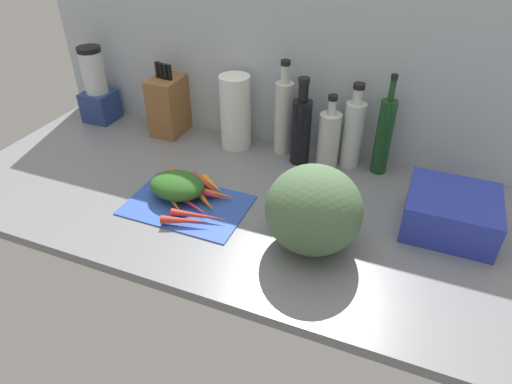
# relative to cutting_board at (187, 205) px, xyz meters

# --- Properties ---
(ground_plane) EXTENTS (1.70, 0.80, 0.03)m
(ground_plane) POSITION_rel_cutting_board_xyz_m (0.07, 0.10, -0.02)
(ground_plane) COLOR slate
(wall_back) EXTENTS (1.70, 0.03, 0.60)m
(wall_back) POSITION_rel_cutting_board_xyz_m (0.07, 0.49, 0.30)
(wall_back) COLOR #ADB7C1
(wall_back) RESTS_ON ground_plane
(cutting_board) EXTENTS (0.36, 0.24, 0.01)m
(cutting_board) POSITION_rel_cutting_board_xyz_m (0.00, 0.00, 0.00)
(cutting_board) COLOR #2D51B7
(cutting_board) RESTS_ON ground_plane
(carrot_0) EXTENTS (0.11, 0.09, 0.02)m
(carrot_0) POSITION_rel_cutting_board_xyz_m (0.05, 0.02, 0.02)
(carrot_0) COLOR orange
(carrot_0) RESTS_ON cutting_board
(carrot_1) EXTENTS (0.16, 0.05, 0.02)m
(carrot_1) POSITION_rel_cutting_board_xyz_m (0.07, -0.05, 0.01)
(carrot_1) COLOR red
(carrot_1) RESTS_ON cutting_board
(carrot_2) EXTENTS (0.14, 0.12, 0.02)m
(carrot_2) POSITION_rel_cutting_board_xyz_m (-0.05, -0.01, 0.02)
(carrot_2) COLOR orange
(carrot_2) RESTS_ON cutting_board
(carrot_3) EXTENTS (0.17, 0.04, 0.03)m
(carrot_3) POSITION_rel_cutting_board_xyz_m (0.03, 0.05, 0.02)
(carrot_3) COLOR #B2264C
(carrot_3) RESTS_ON cutting_board
(carrot_4) EXTENTS (0.13, 0.04, 0.03)m
(carrot_4) POSITION_rel_cutting_board_xyz_m (0.06, 0.06, 0.02)
(carrot_4) COLOR orange
(carrot_4) RESTS_ON cutting_board
(carrot_5) EXTENTS (0.10, 0.08, 0.03)m
(carrot_5) POSITION_rel_cutting_board_xyz_m (0.03, 0.10, 0.02)
(carrot_5) COLOR orange
(carrot_5) RESTS_ON cutting_board
(carrot_6) EXTENTS (0.14, 0.06, 0.02)m
(carrot_6) POSITION_rel_cutting_board_xyz_m (0.04, -0.09, 0.02)
(carrot_6) COLOR red
(carrot_6) RESTS_ON cutting_board
(carrot_7) EXTENTS (0.15, 0.08, 0.02)m
(carrot_7) POSITION_rel_cutting_board_xyz_m (0.01, -0.01, 0.01)
(carrot_7) COLOR #B2264C
(carrot_7) RESTS_ON cutting_board
(carrot_8) EXTENTS (0.15, 0.10, 0.03)m
(carrot_8) POSITION_rel_cutting_board_xyz_m (0.02, 0.09, 0.02)
(carrot_8) COLOR red
(carrot_8) RESTS_ON cutting_board
(carrot_9) EXTENTS (0.09, 0.09, 0.02)m
(carrot_9) POSITION_rel_cutting_board_xyz_m (-0.09, 0.10, 0.01)
(carrot_9) COLOR orange
(carrot_9) RESTS_ON cutting_board
(carrot_greens_pile) EXTENTS (0.17, 0.13, 0.07)m
(carrot_greens_pile) POSITION_rel_cutting_board_xyz_m (-0.05, 0.03, 0.04)
(carrot_greens_pile) COLOR #2D6023
(carrot_greens_pile) RESTS_ON cutting_board
(winter_squash) EXTENTS (0.25, 0.24, 0.23)m
(winter_squash) POSITION_rel_cutting_board_xyz_m (0.39, -0.03, 0.11)
(winter_squash) COLOR #4C6B47
(winter_squash) RESTS_ON ground_plane
(knife_block) EXTENTS (0.10, 0.16, 0.27)m
(knife_block) POSITION_rel_cutting_board_xyz_m (-0.29, 0.41, 0.11)
(knife_block) COLOR brown
(knife_block) RESTS_ON ground_plane
(blender_appliance) EXTENTS (0.12, 0.12, 0.29)m
(blender_appliance) POSITION_rel_cutting_board_xyz_m (-0.61, 0.39, 0.12)
(blender_appliance) COLOR navy
(blender_appliance) RESTS_ON ground_plane
(paper_towel_roll) EXTENTS (0.11, 0.11, 0.26)m
(paper_towel_roll) POSITION_rel_cutting_board_xyz_m (-0.02, 0.40, 0.13)
(paper_towel_roll) COLOR white
(paper_towel_roll) RESTS_ON ground_plane
(bottle_0) EXTENTS (0.06, 0.06, 0.33)m
(bottle_0) POSITION_rel_cutting_board_xyz_m (0.15, 0.42, 0.13)
(bottle_0) COLOR silver
(bottle_0) RESTS_ON ground_plane
(bottle_1) EXTENTS (0.07, 0.07, 0.30)m
(bottle_1) POSITION_rel_cutting_board_xyz_m (0.23, 0.37, 0.12)
(bottle_1) COLOR black
(bottle_1) RESTS_ON ground_plane
(bottle_2) EXTENTS (0.07, 0.07, 0.25)m
(bottle_2) POSITION_rel_cutting_board_xyz_m (0.32, 0.38, 0.10)
(bottle_2) COLOR silver
(bottle_2) RESTS_ON ground_plane
(bottle_3) EXTENTS (0.07, 0.07, 0.29)m
(bottle_3) POSITION_rel_cutting_board_xyz_m (0.39, 0.41, 0.12)
(bottle_3) COLOR silver
(bottle_3) RESTS_ON ground_plane
(bottle_4) EXTENTS (0.05, 0.05, 0.33)m
(bottle_4) POSITION_rel_cutting_board_xyz_m (0.49, 0.41, 0.13)
(bottle_4) COLOR #19421E
(bottle_4) RESTS_ON ground_plane
(dish_rack) EXTENTS (0.24, 0.22, 0.11)m
(dish_rack) POSITION_rel_cutting_board_xyz_m (0.72, 0.18, 0.05)
(dish_rack) COLOR #2838AD
(dish_rack) RESTS_ON ground_plane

